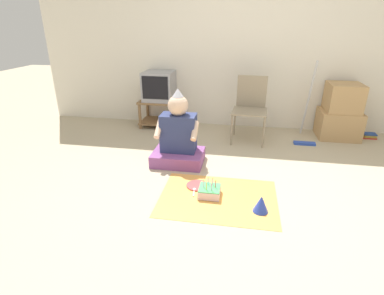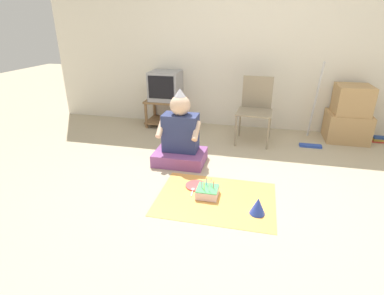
{
  "view_description": "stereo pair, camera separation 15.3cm",
  "coord_description": "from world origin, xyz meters",
  "px_view_note": "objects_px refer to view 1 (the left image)",
  "views": [
    {
      "loc": [
        -0.05,
        -2.41,
        1.53
      ],
      "look_at": [
        -0.52,
        0.33,
        0.35
      ],
      "focal_mm": 28.0,
      "sensor_mm": 36.0,
      "label": 1
    },
    {
      "loc": [
        0.1,
        -2.38,
        1.53
      ],
      "look_at": [
        -0.52,
        0.33,
        0.35
      ],
      "focal_mm": 28.0,
      "sensor_mm": 36.0,
      "label": 2
    }
  ],
  "objects_px": {
    "party_hat_blue": "(261,204)",
    "paper_plate": "(197,185)",
    "book_pile": "(369,136)",
    "folding_chair": "(250,105)",
    "dust_mop": "(306,120)",
    "person_seated": "(178,138)",
    "birthday_cake": "(209,191)",
    "cardboard_box_stack": "(340,113)",
    "tv": "(159,86)"
  },
  "relations": [
    {
      "from": "party_hat_blue",
      "to": "paper_plate",
      "type": "bearing_deg",
      "value": 151.22
    },
    {
      "from": "book_pile",
      "to": "folding_chair",
      "type": "bearing_deg",
      "value": -168.74
    },
    {
      "from": "folding_chair",
      "to": "paper_plate",
      "type": "height_order",
      "value": "folding_chair"
    },
    {
      "from": "dust_mop",
      "to": "folding_chair",
      "type": "bearing_deg",
      "value": -178.77
    },
    {
      "from": "dust_mop",
      "to": "party_hat_blue",
      "type": "bearing_deg",
      "value": -109.85
    },
    {
      "from": "paper_plate",
      "to": "person_seated",
      "type": "bearing_deg",
      "value": 120.0
    },
    {
      "from": "folding_chair",
      "to": "paper_plate",
      "type": "relative_size",
      "value": 3.96
    },
    {
      "from": "book_pile",
      "to": "birthday_cake",
      "type": "xyz_separation_m",
      "value": [
        -2.05,
        -1.91,
        0.02
      ]
    },
    {
      "from": "person_seated",
      "to": "paper_plate",
      "type": "distance_m",
      "value": 0.67
    },
    {
      "from": "cardboard_box_stack",
      "to": "book_pile",
      "type": "relative_size",
      "value": 3.94
    },
    {
      "from": "dust_mop",
      "to": "paper_plate",
      "type": "relative_size",
      "value": 5.02
    },
    {
      "from": "party_hat_blue",
      "to": "tv",
      "type": "bearing_deg",
      "value": 125.03
    },
    {
      "from": "folding_chair",
      "to": "person_seated",
      "type": "relative_size",
      "value": 1.0
    },
    {
      "from": "party_hat_blue",
      "to": "paper_plate",
      "type": "xyz_separation_m",
      "value": [
        -0.61,
        0.33,
        -0.07
      ]
    },
    {
      "from": "dust_mop",
      "to": "tv",
      "type": "bearing_deg",
      "value": 171.13
    },
    {
      "from": "folding_chair",
      "to": "dust_mop",
      "type": "bearing_deg",
      "value": 1.23
    },
    {
      "from": "person_seated",
      "to": "folding_chair",
      "type": "bearing_deg",
      "value": 48.26
    },
    {
      "from": "folding_chair",
      "to": "cardboard_box_stack",
      "type": "xyz_separation_m",
      "value": [
        1.24,
        0.3,
        -0.14
      ]
    },
    {
      "from": "person_seated",
      "to": "tv",
      "type": "bearing_deg",
      "value": 114.33
    },
    {
      "from": "tv",
      "to": "folding_chair",
      "type": "height_order",
      "value": "folding_chair"
    },
    {
      "from": "folding_chair",
      "to": "tv",
      "type": "bearing_deg",
      "value": 165.75
    },
    {
      "from": "cardboard_box_stack",
      "to": "birthday_cake",
      "type": "bearing_deg",
      "value": -130.5
    },
    {
      "from": "cardboard_box_stack",
      "to": "person_seated",
      "type": "xyz_separation_m",
      "value": [
        -2.04,
        -1.19,
        -0.06
      ]
    },
    {
      "from": "person_seated",
      "to": "birthday_cake",
      "type": "distance_m",
      "value": 0.85
    },
    {
      "from": "folding_chair",
      "to": "person_seated",
      "type": "height_order",
      "value": "person_seated"
    },
    {
      "from": "cardboard_box_stack",
      "to": "book_pile",
      "type": "xyz_separation_m",
      "value": [
        0.45,
        0.04,
        -0.32
      ]
    },
    {
      "from": "tv",
      "to": "party_hat_blue",
      "type": "bearing_deg",
      "value": -54.97
    },
    {
      "from": "cardboard_box_stack",
      "to": "person_seated",
      "type": "bearing_deg",
      "value": -149.73
    },
    {
      "from": "party_hat_blue",
      "to": "dust_mop",
      "type": "bearing_deg",
      "value": 70.15
    },
    {
      "from": "cardboard_box_stack",
      "to": "folding_chair",
      "type": "bearing_deg",
      "value": -166.61
    },
    {
      "from": "person_seated",
      "to": "party_hat_blue",
      "type": "distance_m",
      "value": 1.27
    },
    {
      "from": "book_pile",
      "to": "party_hat_blue",
      "type": "relative_size",
      "value": 1.29
    },
    {
      "from": "book_pile",
      "to": "tv",
      "type": "bearing_deg",
      "value": 179.83
    },
    {
      "from": "party_hat_blue",
      "to": "paper_plate",
      "type": "height_order",
      "value": "party_hat_blue"
    },
    {
      "from": "tv",
      "to": "party_hat_blue",
      "type": "xyz_separation_m",
      "value": [
        1.47,
        -2.1,
        -0.55
      ]
    },
    {
      "from": "cardboard_box_stack",
      "to": "birthday_cake",
      "type": "relative_size",
      "value": 3.79
    },
    {
      "from": "birthday_cake",
      "to": "book_pile",
      "type": "bearing_deg",
      "value": 43.06
    },
    {
      "from": "paper_plate",
      "to": "dust_mop",
      "type": "bearing_deg",
      "value": 49.05
    },
    {
      "from": "dust_mop",
      "to": "book_pile",
      "type": "relative_size",
      "value": 5.65
    },
    {
      "from": "party_hat_blue",
      "to": "person_seated",
      "type": "bearing_deg",
      "value": 136.68
    },
    {
      "from": "folding_chair",
      "to": "book_pile",
      "type": "distance_m",
      "value": 1.78
    },
    {
      "from": "cardboard_box_stack",
      "to": "book_pile",
      "type": "height_order",
      "value": "cardboard_box_stack"
    },
    {
      "from": "dust_mop",
      "to": "cardboard_box_stack",
      "type": "bearing_deg",
      "value": 29.68
    },
    {
      "from": "cardboard_box_stack",
      "to": "person_seated",
      "type": "height_order",
      "value": "person_seated"
    },
    {
      "from": "book_pile",
      "to": "party_hat_blue",
      "type": "height_order",
      "value": "party_hat_blue"
    },
    {
      "from": "folding_chair",
      "to": "book_pile",
      "type": "bearing_deg",
      "value": 11.26
    },
    {
      "from": "book_pile",
      "to": "paper_plate",
      "type": "bearing_deg",
      "value": -141.19
    },
    {
      "from": "person_seated",
      "to": "dust_mop",
      "type": "bearing_deg",
      "value": 30.46
    },
    {
      "from": "dust_mop",
      "to": "party_hat_blue",
      "type": "height_order",
      "value": "dust_mop"
    },
    {
      "from": "dust_mop",
      "to": "book_pile",
      "type": "xyz_separation_m",
      "value": [
        0.94,
        0.32,
        -0.27
      ]
    }
  ]
}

